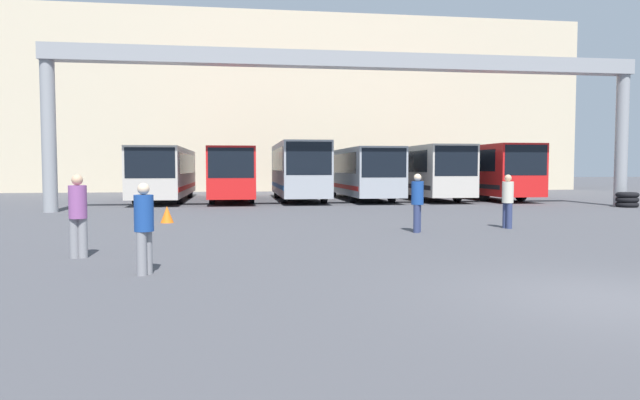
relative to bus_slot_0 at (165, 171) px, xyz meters
The scene contains 15 objects.
ground_plane 28.04m from the bus_slot_0, 70.12° to the right, with size 200.00×200.00×0.00m, color #47474C.
building_backdrop 21.07m from the bus_slot_0, 62.11° to the left, with size 46.91×12.00×14.35m.
overhead_gantry 13.12m from the bus_slot_0, 39.95° to the right, with size 27.29×0.80×7.14m.
bus_slot_0 is the anchor object (origin of this frame).
bus_slot_1 3.82m from the bus_slot_0, ahead, with size 2.43×12.14×2.98m.
bus_slot_2 7.65m from the bus_slot_0, ahead, with size 2.50×10.09×3.29m.
bus_slot_3 11.42m from the bus_slot_0, ahead, with size 2.55×11.45×3.00m.
bus_slot_4 15.23m from the bus_slot_0, ahead, with size 2.54×11.66×3.14m.
bus_slot_5 19.04m from the bus_slot_0, ahead, with size 2.59×11.89×3.21m.
pedestrian_mid_left 21.04m from the bus_slot_0, 53.50° to the right, with size 0.35×0.35×1.69m.
pedestrian_near_center 21.16m from the bus_slot_0, 87.91° to the right, with size 0.37×0.37×1.77m.
pedestrian_near_right 23.44m from the bus_slot_0, 83.97° to the right, with size 0.34×0.34×1.64m.
pedestrian_far_center 19.91m from the bus_slot_0, 61.96° to the right, with size 0.36×0.36×1.73m.
traffic_cone 13.68m from the bus_slot_0, 82.90° to the right, with size 0.45×0.45×0.58m.
tire_stack 24.39m from the bus_slot_0, 20.81° to the right, with size 1.04×1.04×0.72m.
Camera 1 is at (-5.40, -7.40, 1.91)m, focal length 32.00 mm.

